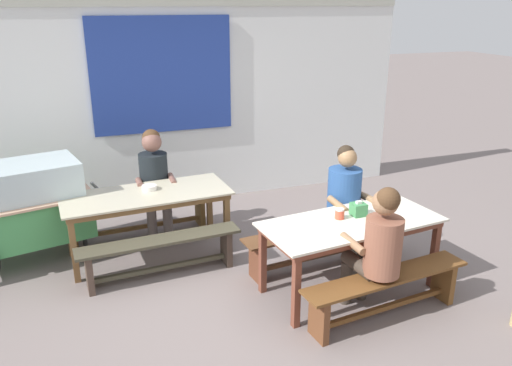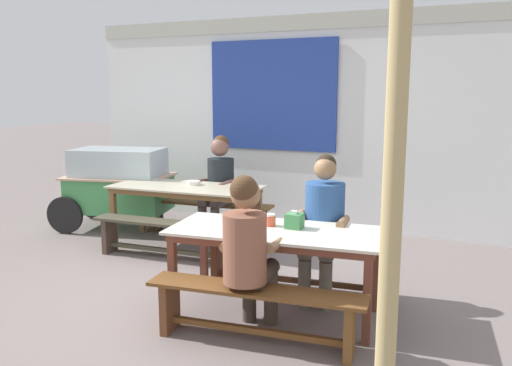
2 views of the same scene
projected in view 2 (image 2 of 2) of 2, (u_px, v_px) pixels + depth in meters
ground_plane at (195, 290)px, 4.88m from camera, size 40.00×40.00×0.00m
backdrop_wall at (296, 117)px, 7.08m from camera, size 6.16×0.23×2.79m
dining_table_far at (186, 192)px, 6.17m from camera, size 1.81×0.85×0.72m
dining_table_near at (276, 238)px, 4.24m from camera, size 1.77×0.93×0.72m
bench_far_back at (206, 212)px, 6.73m from camera, size 1.76×0.40×0.42m
bench_far_front at (163, 233)px, 5.73m from camera, size 1.65×0.36×0.42m
bench_near_back at (292, 262)px, 4.82m from camera, size 1.71×0.46×0.42m
bench_near_front at (255, 307)px, 3.79m from camera, size 1.63×0.45×0.42m
food_cart at (118, 182)px, 6.98m from camera, size 1.79×1.16×1.07m
person_near_front at (248, 247)px, 3.81m from camera, size 0.45×0.57×1.24m
person_center_facing at (219, 180)px, 6.54m from camera, size 0.45×0.53×1.28m
person_right_near_table at (323, 219)px, 4.60m from camera, size 0.48×0.58×1.28m
tissue_box at (294, 221)px, 4.26m from camera, size 0.13×0.13×0.14m
condiment_jar at (270, 220)px, 4.33m from camera, size 0.09×0.09×0.10m
soup_bowl at (194, 183)px, 6.22m from camera, size 0.16×0.16×0.05m
wooden_support_post at (392, 214)px, 2.79m from camera, size 0.11×0.11×2.35m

